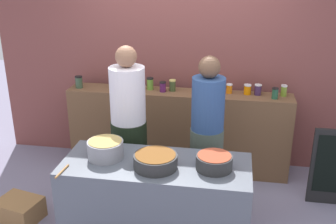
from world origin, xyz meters
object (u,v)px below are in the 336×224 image
at_px(preserve_jar_3, 131,85).
at_px(cook_in_cap, 207,141).
at_px(preserve_jar_0, 79,82).
at_px(bread_crate, 19,210).
at_px(preserve_jar_8, 208,89).
at_px(preserve_jar_13, 284,91).
at_px(preserve_jar_11, 258,90).
at_px(cooking_pot_right, 214,162).
at_px(preserve_jar_1, 113,82).
at_px(wooden_spoon, 62,171).
at_px(preserve_jar_2, 120,84).
at_px(preserve_jar_6, 173,85).
at_px(preserve_jar_7, 198,88).
at_px(preserve_jar_4, 150,84).
at_px(cook_with_tongs, 129,135).
at_px(cooking_pot_center, 155,161).
at_px(preserve_jar_5, 163,87).
at_px(preserve_jar_10, 247,89).
at_px(preserve_jar_9, 229,89).
at_px(preserve_jar_12, 275,93).
at_px(cooking_pot_left, 106,149).

distance_m(preserve_jar_3, cook_in_cap, 1.27).
xyz_separation_m(preserve_jar_0, bread_crate, (-0.21, -1.32, -0.98)).
xyz_separation_m(preserve_jar_8, preserve_jar_13, (0.87, 0.07, 0.01)).
distance_m(preserve_jar_11, cooking_pot_right, 1.54).
bearing_deg(preserve_jar_1, cook_in_cap, -32.46).
relative_size(wooden_spoon, cook_in_cap, 0.14).
relative_size(preserve_jar_2, preserve_jar_6, 0.95).
bearing_deg(preserve_jar_7, preserve_jar_4, 176.82).
xyz_separation_m(preserve_jar_11, cooking_pot_right, (-0.41, -1.47, -0.21)).
xyz_separation_m(preserve_jar_7, cook_with_tongs, (-0.64, -0.82, -0.30)).
relative_size(preserve_jar_6, cooking_pot_center, 0.36).
xyz_separation_m(preserve_jar_0, preserve_jar_4, (0.88, 0.08, 0.00)).
bearing_deg(preserve_jar_2, cooking_pot_center, -63.67).
relative_size(preserve_jar_7, cooking_pot_right, 0.38).
height_order(preserve_jar_4, cook_with_tongs, cook_with_tongs).
bearing_deg(preserve_jar_2, preserve_jar_4, 7.31).
bearing_deg(preserve_jar_5, preserve_jar_10, 4.07).
bearing_deg(preserve_jar_9, preserve_jar_13, -0.35).
distance_m(cooking_pot_right, cook_in_cap, 0.70).
relative_size(preserve_jar_1, preserve_jar_7, 1.12).
bearing_deg(preserve_jar_5, preserve_jar_12, -1.61).
xyz_separation_m(preserve_jar_5, preserve_jar_12, (1.30, -0.04, 0.00)).
distance_m(preserve_jar_3, preserve_jar_12, 1.70).
height_order(wooden_spoon, cook_with_tongs, cook_with_tongs).
bearing_deg(preserve_jar_8, preserve_jar_5, -179.01).
distance_m(preserve_jar_10, cook_in_cap, 0.95).
height_order(preserve_jar_6, wooden_spoon, preserve_jar_6).
distance_m(preserve_jar_4, wooden_spoon, 1.81).
xyz_separation_m(preserve_jar_4, cooking_pot_center, (0.37, -1.52, -0.23)).
bearing_deg(cooking_pot_center, cook_with_tongs, 121.98).
distance_m(preserve_jar_13, cooking_pot_right, 1.64).
xyz_separation_m(preserve_jar_8, wooden_spoon, (-1.12, -1.69, -0.26)).
distance_m(preserve_jar_5, preserve_jar_11, 1.12).
distance_m(preserve_jar_2, cooking_pot_left, 1.40).
relative_size(preserve_jar_2, preserve_jar_5, 1.06).
bearing_deg(wooden_spoon, preserve_jar_4, 76.79).
distance_m(preserve_jar_0, preserve_jar_10, 2.04).
distance_m(preserve_jar_4, preserve_jar_12, 1.47).
distance_m(preserve_jar_12, cook_with_tongs, 1.72).
xyz_separation_m(cooking_pot_left, bread_crate, (-0.97, 0.02, -0.78)).
bearing_deg(preserve_jar_1, wooden_spoon, -88.16).
relative_size(preserve_jar_10, cooking_pot_left, 0.36).
xyz_separation_m(preserve_jar_1, wooden_spoon, (0.06, -1.74, -0.27)).
distance_m(preserve_jar_0, preserve_jar_1, 0.42).
height_order(preserve_jar_7, preserve_jar_13, preserve_jar_13).
distance_m(preserve_jar_0, preserve_jar_4, 0.88).
distance_m(preserve_jar_12, cooking_pot_right, 1.50).
bearing_deg(preserve_jar_4, preserve_jar_12, -3.82).
distance_m(preserve_jar_4, preserve_jar_10, 1.16).
distance_m(preserve_jar_13, bread_crate, 3.17).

